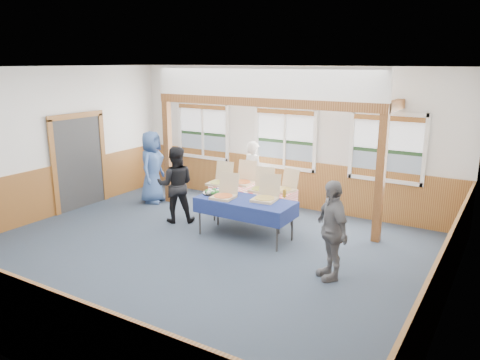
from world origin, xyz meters
name	(u,v)px	position (x,y,z in m)	size (l,w,h in m)	color
floor	(197,255)	(0.00, 0.00, 0.00)	(8.00, 8.00, 0.00)	#27323F
ceiling	(192,68)	(0.00, 0.00, 3.20)	(8.00, 8.00, 0.00)	white
wall_back	(286,138)	(0.00, 3.50, 1.60)	(8.00, 8.00, 0.00)	silver
wall_left	(41,144)	(-4.00, 0.00, 1.60)	(8.00, 8.00, 0.00)	silver
wall_right	(454,202)	(4.00, 0.00, 1.60)	(8.00, 8.00, 0.00)	silver
wainscot_back	(284,182)	(0.00, 3.48, 0.55)	(7.98, 0.05, 1.10)	brown
wainscot_front	(9,317)	(0.00, -3.48, 0.55)	(7.98, 0.05, 1.10)	brown
wainscot_left	(47,193)	(-3.98, 0.00, 0.55)	(0.05, 6.98, 1.10)	brown
wainscot_right	(443,279)	(3.98, 0.00, 0.55)	(0.05, 6.98, 1.10)	brown
cased_opening	(79,163)	(-3.96, 0.90, 1.05)	(0.06, 1.30, 2.10)	#303030
window_left	(203,127)	(-2.30, 3.46, 1.68)	(1.56, 0.10, 1.46)	white
window_mid	(285,134)	(0.00, 3.46, 1.68)	(1.56, 0.10, 1.46)	white
window_right	(387,143)	(2.30, 3.46, 1.68)	(1.56, 0.10, 1.46)	white
post_left	(168,152)	(-2.50, 2.30, 1.20)	(0.15, 0.15, 2.40)	#5D3214
post_right	(380,179)	(2.50, 2.30, 1.20)	(0.15, 0.15, 2.40)	#5D3214
cross_beam	(261,102)	(0.00, 2.30, 2.49)	(5.15, 0.18, 0.18)	#5D3214
table_left	(245,202)	(0.29, 1.18, 0.70)	(2.00, 1.24, 0.76)	#303030
table_right	(252,191)	(0.00, 1.97, 0.70)	(1.75, 0.85, 0.76)	#303030
pizza_box_a	(224,194)	(-0.11, 1.07, 0.82)	(0.46, 0.54, 0.45)	tan
pizza_box_b	(265,197)	(0.64, 1.34, 0.83)	(0.47, 0.56, 0.46)	tan
pizza_box_c	(220,181)	(-0.75, 1.87, 0.83)	(0.43, 0.52, 0.45)	tan
pizza_box_d	(243,181)	(-0.35, 2.16, 0.83)	(0.46, 0.54, 0.47)	tan
pizza_box_e	(261,187)	(0.25, 1.89, 0.82)	(0.47, 0.54, 0.44)	tan
pizza_box_f	(284,188)	(0.66, 2.11, 0.82)	(0.49, 0.55, 0.42)	tan
veggie_tray	(213,192)	(-0.46, 1.18, 0.79)	(0.39, 0.39, 0.09)	black
drink_glass	(284,193)	(0.85, 1.72, 0.83)	(0.07, 0.07, 0.15)	#9D761A
woman_white	(253,174)	(-0.57, 2.99, 0.77)	(0.56, 0.37, 1.54)	silver
woman_black	(176,185)	(-1.42, 1.23, 0.80)	(0.78, 0.61, 1.60)	black
man_blue	(152,167)	(-2.80, 2.05, 0.86)	(0.84, 0.55, 1.72)	#39578E
person_grey	(332,230)	(2.30, 0.38, 0.79)	(0.92, 0.38, 1.58)	slate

